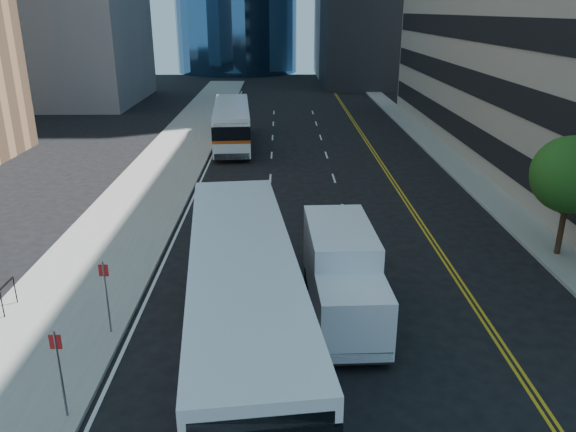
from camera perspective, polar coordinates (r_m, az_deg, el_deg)
The scene contains 7 objects.
ground at distance 17.34m, azimuth 9.20°, elevation -15.23°, with size 160.00×160.00×0.00m, color black.
sidewalk_west at distance 40.84m, azimuth -11.62°, elevation 5.79°, with size 5.00×90.00×0.15m, color gray.
sidewalk_east at distance 41.84m, azimuth 15.77°, elevation 5.79°, with size 2.00×90.00×0.15m, color gray.
street_tree at distance 25.69m, azimuth 26.80°, elevation 3.74°, with size 3.20×3.20×5.10m.
bus_front at distance 16.90m, azimuth -4.59°, elevation -8.32°, with size 4.51×13.89×3.52m.
bus_rear at distance 44.21m, azimuth -5.72°, elevation 9.34°, with size 3.48×12.17×3.10m.
box_truck at distance 19.07m, azimuth 5.57°, elevation -5.94°, with size 2.40×6.40×3.03m.
Camera 1 is at (-2.87, -13.87, 9.99)m, focal length 35.00 mm.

